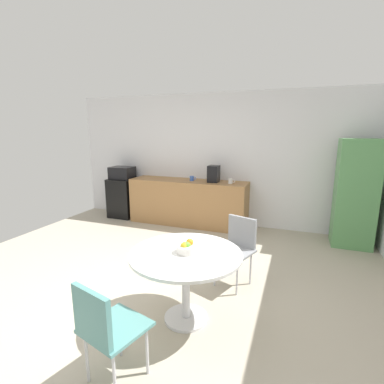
# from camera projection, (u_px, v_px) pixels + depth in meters

# --- Properties ---
(ground_plane) EXTENTS (6.00, 6.00, 0.00)m
(ground_plane) POSITION_uv_depth(u_px,v_px,m) (137.00, 295.00, 3.33)
(ground_plane) COLOR #B2A893
(wall_back) EXTENTS (6.00, 0.10, 2.60)m
(wall_back) POSITION_uv_depth(u_px,v_px,m) (212.00, 159.00, 5.80)
(wall_back) COLOR silver
(wall_back) RESTS_ON ground_plane
(counter_block) EXTENTS (2.37, 0.60, 0.90)m
(counter_block) POSITION_uv_depth(u_px,v_px,m) (188.00, 202.00, 5.80)
(counter_block) COLOR #9E7042
(counter_block) RESTS_ON ground_plane
(mini_fridge) EXTENTS (0.54, 0.54, 0.85)m
(mini_fridge) POSITION_uv_depth(u_px,v_px,m) (123.00, 198.00, 6.33)
(mini_fridge) COLOR black
(mini_fridge) RESTS_ON ground_plane
(microwave) EXTENTS (0.48, 0.38, 0.26)m
(microwave) POSITION_uv_depth(u_px,v_px,m) (122.00, 173.00, 6.21)
(microwave) COLOR black
(microwave) RESTS_ON mini_fridge
(locker_cabinet) EXTENTS (0.60, 0.50, 1.75)m
(locker_cabinet) POSITION_uv_depth(u_px,v_px,m) (355.00, 194.00, 4.61)
(locker_cabinet) COLOR #599959
(locker_cabinet) RESTS_ON ground_plane
(round_table) EXTENTS (1.09, 1.09, 0.72)m
(round_table) POSITION_uv_depth(u_px,v_px,m) (186.00, 265.00, 2.78)
(round_table) COLOR silver
(round_table) RESTS_ON ground_plane
(chair_teal) EXTENTS (0.52, 0.52, 0.83)m
(chair_teal) POSITION_uv_depth(u_px,v_px,m) (104.00, 324.00, 2.03)
(chair_teal) COLOR silver
(chair_teal) RESTS_ON ground_plane
(chair_gray) EXTENTS (0.54, 0.54, 0.83)m
(chair_gray) POSITION_uv_depth(u_px,v_px,m) (238.00, 243.00, 3.51)
(chair_gray) COLOR silver
(chair_gray) RESTS_ON ground_plane
(fruit_bowl) EXTENTS (0.21, 0.21, 0.13)m
(fruit_bowl) POSITION_uv_depth(u_px,v_px,m) (187.00, 247.00, 2.74)
(fruit_bowl) COLOR silver
(fruit_bowl) RESTS_ON round_table
(mug_white) EXTENTS (0.13, 0.08, 0.09)m
(mug_white) POSITION_uv_depth(u_px,v_px,m) (231.00, 181.00, 5.35)
(mug_white) COLOR white
(mug_white) RESTS_ON counter_block
(mug_green) EXTENTS (0.13, 0.08, 0.09)m
(mug_green) POSITION_uv_depth(u_px,v_px,m) (192.00, 178.00, 5.65)
(mug_green) COLOR #3F66BF
(mug_green) RESTS_ON counter_block
(coffee_maker) EXTENTS (0.20, 0.24, 0.32)m
(coffee_maker) POSITION_uv_depth(u_px,v_px,m) (214.00, 174.00, 5.49)
(coffee_maker) COLOR black
(coffee_maker) RESTS_ON counter_block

